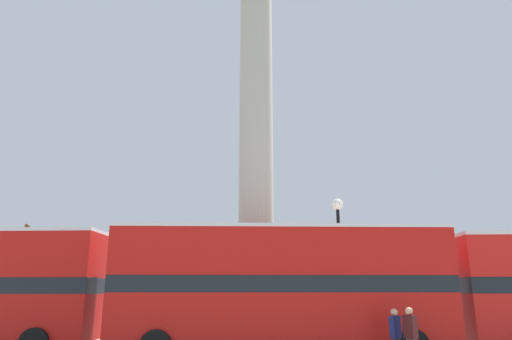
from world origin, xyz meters
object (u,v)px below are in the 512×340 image
pedestrian_by_plinth (396,334)px  equestrian_statue (17,303)px  monument_column (256,159)px  bus_c (281,284)px  pedestrian_near_lamp (411,334)px  street_lamp (340,255)px

pedestrian_by_plinth → equestrian_statue: bearing=-77.1°
monument_column → bus_c: (0.95, -4.28, -5.84)m
bus_c → pedestrian_near_lamp: size_ratio=6.87×
equestrian_statue → street_lamp: 16.55m
monument_column → pedestrian_near_lamp: size_ratio=14.29×
bus_c → equestrian_statue: equestrian_statue is taller
monument_column → pedestrian_by_plinth: size_ratio=14.73×
equestrian_statue → pedestrian_by_plinth: equestrian_statue is taller
bus_c → street_lamp: bearing=43.1°
street_lamp → pedestrian_near_lamp: bearing=-77.5°
pedestrian_by_plinth → monument_column: bearing=-102.7°
bus_c → pedestrian_near_lamp: bearing=-36.4°
monument_column → equestrian_statue: (-12.20, 3.25, -6.68)m
pedestrian_near_lamp → pedestrian_by_plinth: size_ratio=1.03×
street_lamp → pedestrian_by_plinth: (0.81, -4.53, -2.69)m
bus_c → equestrian_statue: 15.18m
bus_c → pedestrian_by_plinth: size_ratio=7.09×
equestrian_statue → street_lamp: (15.67, -4.94, 2.03)m
monument_column → street_lamp: (3.47, -1.69, -4.65)m
equestrian_statue → pedestrian_by_plinth: (16.48, -9.47, -0.66)m
pedestrian_near_lamp → pedestrian_by_plinth: bearing=-169.6°
equestrian_statue → pedestrian_near_lamp: size_ratio=3.35×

